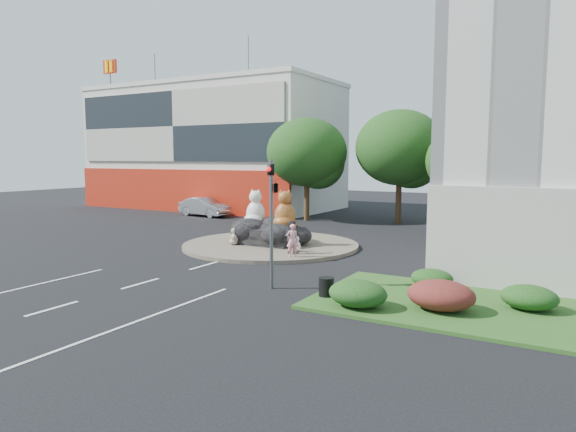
{
  "coord_description": "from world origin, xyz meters",
  "views": [
    {
      "loc": [
        15.29,
        -14.65,
        5.07
      ],
      "look_at": [
        1.83,
        8.81,
        2.0
      ],
      "focal_mm": 32.0,
      "sensor_mm": 36.0,
      "label": 1
    }
  ],
  "objects_px": {
    "pedestrian_dark": "(292,237)",
    "parked_car": "(205,207)",
    "litter_bin": "(326,287)",
    "kitten_calico": "(234,236)",
    "cat_white": "(256,207)",
    "kitten_white": "(297,244)",
    "cat_tabby": "(285,209)",
    "pedestrian_pink": "(292,240)"
  },
  "relations": [
    {
      "from": "pedestrian_dark",
      "to": "parked_car",
      "type": "xyz_separation_m",
      "value": [
        -15.69,
        12.38,
        -0.22
      ]
    },
    {
      "from": "litter_bin",
      "to": "kitten_calico",
      "type": "bearing_deg",
      "value": 142.65
    },
    {
      "from": "parked_car",
      "to": "litter_bin",
      "type": "height_order",
      "value": "parked_car"
    },
    {
      "from": "cat_white",
      "to": "kitten_white",
      "type": "xyz_separation_m",
      "value": [
        3.74,
        -1.77,
        -1.58
      ]
    },
    {
      "from": "cat_tabby",
      "to": "kitten_white",
      "type": "xyz_separation_m",
      "value": [
        1.52,
        -1.39,
        -1.62
      ]
    },
    {
      "from": "cat_white",
      "to": "cat_tabby",
      "type": "bearing_deg",
      "value": -13.16
    },
    {
      "from": "kitten_calico",
      "to": "cat_white",
      "type": "bearing_deg",
      "value": 127.81
    },
    {
      "from": "cat_tabby",
      "to": "kitten_calico",
      "type": "distance_m",
      "value": 3.25
    },
    {
      "from": "kitten_white",
      "to": "pedestrian_dark",
      "type": "height_order",
      "value": "pedestrian_dark"
    },
    {
      "from": "cat_white",
      "to": "litter_bin",
      "type": "relative_size",
      "value": 3.25
    },
    {
      "from": "kitten_white",
      "to": "pedestrian_pink",
      "type": "relative_size",
      "value": 0.49
    },
    {
      "from": "pedestrian_dark",
      "to": "pedestrian_pink",
      "type": "bearing_deg",
      "value": 125.22
    },
    {
      "from": "kitten_calico",
      "to": "litter_bin",
      "type": "bearing_deg",
      "value": 10.82
    },
    {
      "from": "pedestrian_pink",
      "to": "cat_white",
      "type": "bearing_deg",
      "value": -78.98
    },
    {
      "from": "pedestrian_pink",
      "to": "kitten_white",
      "type": "bearing_deg",
      "value": -111.63
    },
    {
      "from": "cat_tabby",
      "to": "pedestrian_dark",
      "type": "distance_m",
      "value": 2.8
    },
    {
      "from": "cat_white",
      "to": "kitten_white",
      "type": "height_order",
      "value": "cat_white"
    },
    {
      "from": "pedestrian_pink",
      "to": "pedestrian_dark",
      "type": "relative_size",
      "value": 0.99
    },
    {
      "from": "cat_tabby",
      "to": "pedestrian_pink",
      "type": "distance_m",
      "value": 3.67
    },
    {
      "from": "kitten_white",
      "to": "litter_bin",
      "type": "relative_size",
      "value": 1.21
    },
    {
      "from": "cat_white",
      "to": "parked_car",
      "type": "distance_m",
      "value": 15.62
    },
    {
      "from": "kitten_white",
      "to": "parked_car",
      "type": "height_order",
      "value": "parked_car"
    },
    {
      "from": "kitten_calico",
      "to": "kitten_white",
      "type": "xyz_separation_m",
      "value": [
        4.05,
        -0.05,
        -0.09
      ]
    },
    {
      "from": "cat_tabby",
      "to": "litter_bin",
      "type": "bearing_deg",
      "value": -79.83
    },
    {
      "from": "cat_tabby",
      "to": "kitten_white",
      "type": "relative_size",
      "value": 2.77
    },
    {
      "from": "cat_white",
      "to": "pedestrian_dark",
      "type": "xyz_separation_m",
      "value": [
        3.77,
        -2.38,
        -1.15
      ]
    },
    {
      "from": "pedestrian_dark",
      "to": "litter_bin",
      "type": "bearing_deg",
      "value": 131.87
    },
    {
      "from": "parked_car",
      "to": "pedestrian_dark",
      "type": "bearing_deg",
      "value": -122.22
    },
    {
      "from": "cat_white",
      "to": "pedestrian_dark",
      "type": "distance_m",
      "value": 4.61
    },
    {
      "from": "pedestrian_pink",
      "to": "kitten_calico",
      "type": "bearing_deg",
      "value": -59.96
    },
    {
      "from": "cat_white",
      "to": "litter_bin",
      "type": "xyz_separation_m",
      "value": [
        8.74,
        -8.63,
        -1.73
      ]
    },
    {
      "from": "kitten_calico",
      "to": "pedestrian_dark",
      "type": "height_order",
      "value": "pedestrian_dark"
    },
    {
      "from": "pedestrian_pink",
      "to": "litter_bin",
      "type": "xyz_separation_m",
      "value": [
        4.47,
        -5.45,
        -0.57
      ]
    },
    {
      "from": "cat_tabby",
      "to": "kitten_calico",
      "type": "relative_size",
      "value": 2.26
    },
    {
      "from": "cat_white",
      "to": "cat_tabby",
      "type": "distance_m",
      "value": 2.25
    },
    {
      "from": "cat_white",
      "to": "kitten_calico",
      "type": "bearing_deg",
      "value": -103.79
    },
    {
      "from": "kitten_calico",
      "to": "pedestrian_dark",
      "type": "bearing_deg",
      "value": 38.97
    },
    {
      "from": "pedestrian_dark",
      "to": "litter_bin",
      "type": "height_order",
      "value": "pedestrian_dark"
    },
    {
      "from": "kitten_calico",
      "to": "litter_bin",
      "type": "xyz_separation_m",
      "value": [
        9.06,
        -6.91,
        -0.24
      ]
    },
    {
      "from": "cat_white",
      "to": "kitten_calico",
      "type": "relative_size",
      "value": 2.18
    },
    {
      "from": "cat_white",
      "to": "pedestrian_dark",
      "type": "bearing_deg",
      "value": -35.7
    },
    {
      "from": "cat_tabby",
      "to": "parked_car",
      "type": "xyz_separation_m",
      "value": [
        -14.14,
        10.37,
        -1.41
      ]
    }
  ]
}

